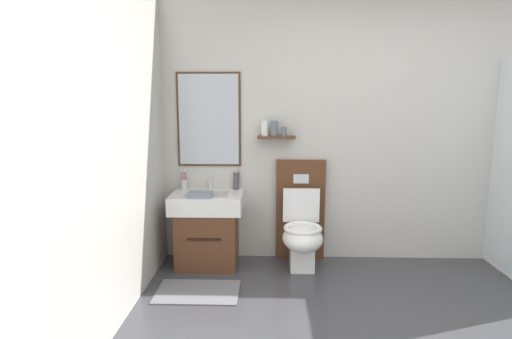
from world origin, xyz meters
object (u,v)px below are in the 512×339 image
vanity_sink_left (208,227)px  toilet (301,227)px  toothbrush_cup (184,184)px  soap_dispenser (236,181)px  folded_hand_towel (200,195)px

vanity_sink_left → toilet: 0.90m
toothbrush_cup → soap_dispenser: (0.52, 0.01, 0.03)m
vanity_sink_left → toilet: size_ratio=0.70×
soap_dispenser → toothbrush_cup: bearing=-178.9°
toilet → toothbrush_cup: size_ratio=4.91×
vanity_sink_left → folded_hand_towel: bearing=-104.7°
toothbrush_cup → toilet: bearing=-8.0°
toothbrush_cup → folded_hand_towel: (0.21, -0.33, -0.03)m
vanity_sink_left → folded_hand_towel: (-0.04, -0.15, 0.35)m
toilet → folded_hand_towel: bearing=-170.0°
soap_dispenser → folded_hand_towel: bearing=-132.2°
toilet → toothbrush_cup: toilet is taller
vanity_sink_left → toothbrush_cup: toothbrush_cup is taller
toothbrush_cup → soap_dispenser: bearing=1.1°
toothbrush_cup → folded_hand_towel: bearing=-56.7°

